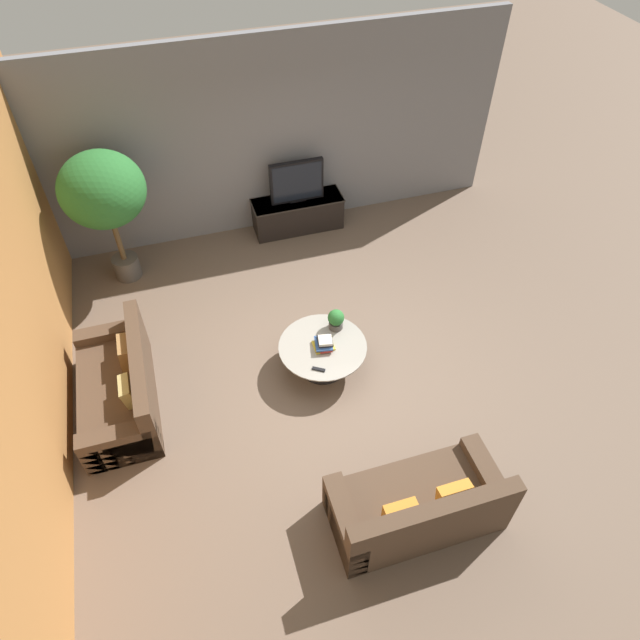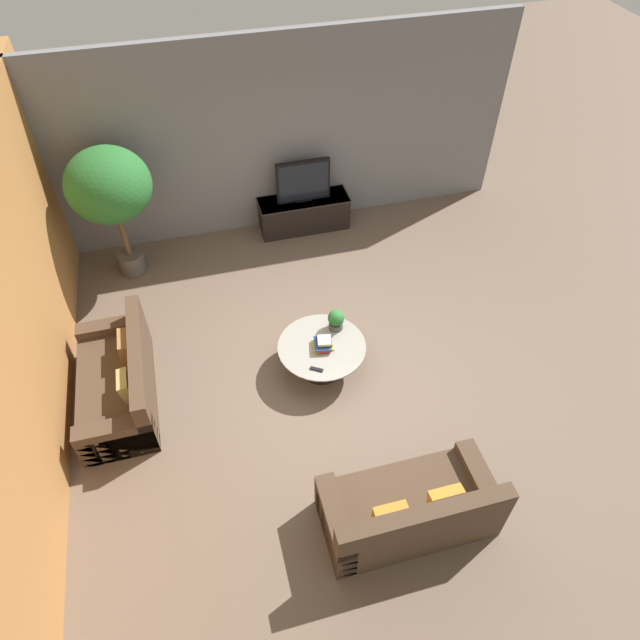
{
  "view_description": "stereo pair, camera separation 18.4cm",
  "coord_description": "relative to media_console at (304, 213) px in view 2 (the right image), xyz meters",
  "views": [
    {
      "loc": [
        -1.51,
        -4.44,
        5.72
      ],
      "look_at": [
        -0.06,
        0.3,
        0.55
      ],
      "focal_mm": 32.0,
      "sensor_mm": 36.0,
      "label": 1
    },
    {
      "loc": [
        -1.34,
        -4.49,
        5.72
      ],
      "look_at": [
        -0.06,
        0.3,
        0.55
      ],
      "focal_mm": 32.0,
      "sensor_mm": 36.0,
      "label": 2
    }
  ],
  "objects": [
    {
      "name": "potted_palm_tall",
      "position": [
        -2.75,
        -0.39,
        1.17
      ],
      "size": [
        1.14,
        1.14,
        2.0
      ],
      "color": "#514C47",
      "rests_on": "ground"
    },
    {
      "name": "potted_plant_tabletop",
      "position": [
        -0.24,
        -2.68,
        0.27
      ],
      "size": [
        0.21,
        0.21,
        0.29
      ],
      "color": "#514C47",
      "rests_on": "coffee_table"
    },
    {
      "name": "book_stack",
      "position": [
        -0.47,
        -2.95,
        0.18
      ],
      "size": [
        0.25,
        0.28,
        0.14
      ],
      "color": "gold",
      "rests_on": "coffee_table"
    },
    {
      "name": "television",
      "position": [
        -0.0,
        -0.0,
        0.59
      ],
      "size": [
        0.84,
        0.13,
        0.67
      ],
      "color": "black",
      "rests_on": "media_console"
    },
    {
      "name": "couch_near_entry",
      "position": [
        -0.18,
        -5.17,
        0.0
      ],
      "size": [
        1.73,
        0.84,
        0.84
      ],
      "rotation": [
        0.0,
        0.0,
        3.14
      ],
      "color": "#4C3828",
      "rests_on": "ground"
    },
    {
      "name": "media_console",
      "position": [
        0.0,
        0.0,
        0.0
      ],
      "size": [
        1.45,
        0.5,
        0.54
      ],
      "color": "black",
      "rests_on": "ground"
    },
    {
      "name": "couch_by_wall",
      "position": [
        -2.95,
        -2.78,
        0.0
      ],
      "size": [
        0.84,
        1.77,
        0.84
      ],
      "rotation": [
        0.0,
        0.0,
        -1.57
      ],
      "color": "#4C3828",
      "rests_on": "ground"
    },
    {
      "name": "ground_plane",
      "position": [
        -0.38,
        -2.94,
        -0.28
      ],
      "size": [
        24.0,
        24.0,
        0.0
      ],
      "primitive_type": "plane",
      "color": "brown"
    },
    {
      "name": "side_wall_left",
      "position": [
        -3.64,
        -2.74,
        1.22
      ],
      "size": [
        0.12,
        7.4,
        3.0
      ],
      "primitive_type": "cube",
      "color": "#B2753D",
      "rests_on": "ground"
    },
    {
      "name": "remote_black",
      "position": [
        -0.65,
        -3.28,
        0.13
      ],
      "size": [
        0.16,
        0.12,
        0.02
      ],
      "primitive_type": "cube",
      "rotation": [
        0.0,
        0.0,
        1.01
      ],
      "color": "black",
      "rests_on": "coffee_table"
    },
    {
      "name": "back_wall_stone",
      "position": [
        -0.38,
        0.32,
        1.22
      ],
      "size": [
        7.4,
        0.12,
        3.0
      ],
      "primitive_type": "cube",
      "color": "slate",
      "rests_on": "ground"
    },
    {
      "name": "coffee_table",
      "position": [
        -0.49,
        -2.93,
        0.0
      ],
      "size": [
        1.1,
        1.1,
        0.4
      ],
      "color": "black",
      "rests_on": "ground"
    }
  ]
}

